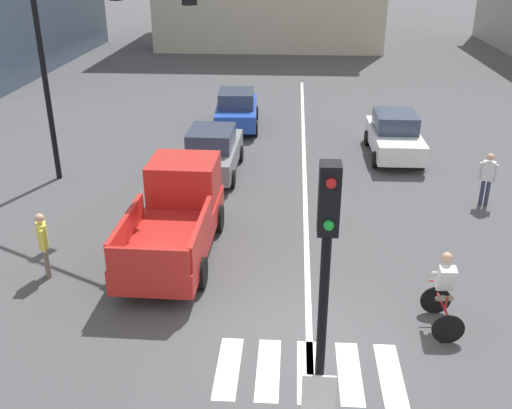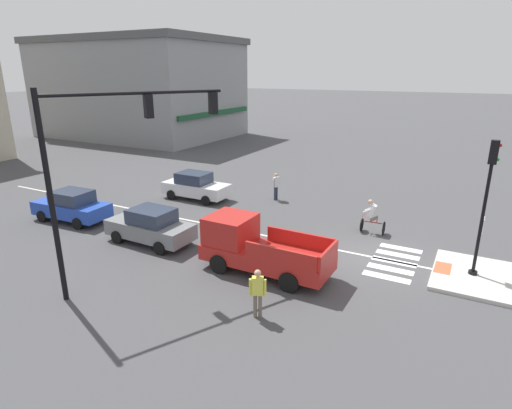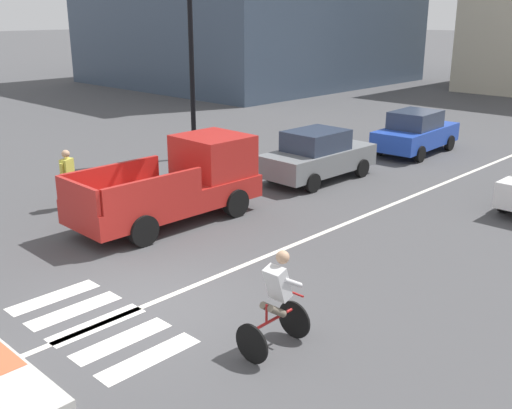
{
  "view_description": "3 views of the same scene",
  "coord_description": "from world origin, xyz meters",
  "px_view_note": "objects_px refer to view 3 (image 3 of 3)",
  "views": [
    {
      "loc": [
        -0.42,
        -9.89,
        7.45
      ],
      "look_at": [
        -1.26,
        3.0,
        1.64
      ],
      "focal_mm": 41.16,
      "sensor_mm": 36.0,
      "label": 1
    },
    {
      "loc": [
        -16.58,
        -3.4,
        7.55
      ],
      "look_at": [
        -0.79,
        5.08,
        1.79
      ],
      "focal_mm": 29.36,
      "sensor_mm": 36.0,
      "label": 2
    },
    {
      "loc": [
        8.62,
        -5.87,
        5.31
      ],
      "look_at": [
        -0.34,
        3.41,
        1.13
      ],
      "focal_mm": 42.4,
      "sensor_mm": 36.0,
      "label": 3
    }
  ],
  "objects_px": {
    "traffic_light_mast": "(203,21)",
    "cyclist": "(277,300)",
    "car_blue_westbound_distant": "(416,132)",
    "pickup_truck_red_westbound_near": "(181,183)",
    "car_grey_westbound_far": "(318,155)",
    "pedestrian_at_curb_left": "(68,174)"
  },
  "relations": [
    {
      "from": "traffic_light_mast",
      "to": "cyclist",
      "type": "height_order",
      "value": "traffic_light_mast"
    },
    {
      "from": "car_blue_westbound_distant",
      "to": "pickup_truck_red_westbound_near",
      "type": "distance_m",
      "value": 11.16
    },
    {
      "from": "pickup_truck_red_westbound_near",
      "to": "car_grey_westbound_far",
      "type": "bearing_deg",
      "value": 88.12
    },
    {
      "from": "car_grey_westbound_far",
      "to": "cyclist",
      "type": "xyz_separation_m",
      "value": [
        5.98,
        -8.58,
        0.06
      ]
    },
    {
      "from": "traffic_light_mast",
      "to": "car_blue_westbound_distant",
      "type": "bearing_deg",
      "value": 62.48
    },
    {
      "from": "traffic_light_mast",
      "to": "cyclist",
      "type": "relative_size",
      "value": 4.21
    },
    {
      "from": "traffic_light_mast",
      "to": "car_blue_westbound_distant",
      "type": "height_order",
      "value": "traffic_light_mast"
    },
    {
      "from": "pickup_truck_red_westbound_near",
      "to": "pedestrian_at_curb_left",
      "type": "relative_size",
      "value": 3.07
    },
    {
      "from": "traffic_light_mast",
      "to": "car_grey_westbound_far",
      "type": "relative_size",
      "value": 1.71
    },
    {
      "from": "cyclist",
      "to": "pedestrian_at_curb_left",
      "type": "height_order",
      "value": "cyclist"
    },
    {
      "from": "traffic_light_mast",
      "to": "pedestrian_at_curb_left",
      "type": "xyz_separation_m",
      "value": [
        0.43,
        -5.46,
        -3.97
      ]
    },
    {
      "from": "traffic_light_mast",
      "to": "car_grey_westbound_far",
      "type": "bearing_deg",
      "value": 25.73
    },
    {
      "from": "traffic_light_mast",
      "to": "car_grey_westbound_far",
      "type": "height_order",
      "value": "traffic_light_mast"
    },
    {
      "from": "pickup_truck_red_westbound_near",
      "to": "pedestrian_at_curb_left",
      "type": "bearing_deg",
      "value": -150.43
    },
    {
      "from": "pedestrian_at_curb_left",
      "to": "car_blue_westbound_distant",
      "type": "bearing_deg",
      "value": 75.15
    },
    {
      "from": "pickup_truck_red_westbound_near",
      "to": "cyclist",
      "type": "distance_m",
      "value": 6.88
    },
    {
      "from": "car_grey_westbound_far",
      "to": "traffic_light_mast",
      "type": "bearing_deg",
      "value": -154.27
    },
    {
      "from": "car_grey_westbound_far",
      "to": "cyclist",
      "type": "height_order",
      "value": "cyclist"
    },
    {
      "from": "car_grey_westbound_far",
      "to": "pedestrian_at_curb_left",
      "type": "bearing_deg",
      "value": -113.29
    },
    {
      "from": "car_grey_westbound_far",
      "to": "pickup_truck_red_westbound_near",
      "type": "height_order",
      "value": "pickup_truck_red_westbound_near"
    },
    {
      "from": "cyclist",
      "to": "pedestrian_at_curb_left",
      "type": "bearing_deg",
      "value": 171.01
    },
    {
      "from": "car_grey_westbound_far",
      "to": "car_blue_westbound_distant",
      "type": "relative_size",
      "value": 0.99
    }
  ]
}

